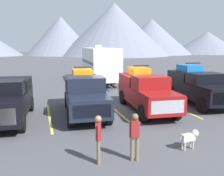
# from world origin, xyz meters

# --- Properties ---
(ground_plane) EXTENTS (240.00, 240.00, 0.00)m
(ground_plane) POSITION_xyz_m (0.00, 0.00, 0.00)
(ground_plane) COLOR #47474C
(pickup_truck_a) EXTENTS (2.44, 5.48, 2.13)m
(pickup_truck_a) POSITION_xyz_m (-5.80, -0.90, 1.12)
(pickup_truck_a) COLOR black
(pickup_truck_a) RESTS_ON ground
(pickup_truck_b) EXTENTS (2.47, 5.90, 2.54)m
(pickup_truck_b) POSITION_xyz_m (-1.84, -0.70, 1.19)
(pickup_truck_b) COLOR black
(pickup_truck_b) RESTS_ON ground
(pickup_truck_c) EXTENTS (2.42, 5.86, 2.57)m
(pickup_truck_c) POSITION_xyz_m (1.68, -0.98, 1.18)
(pickup_truck_c) COLOR maroon
(pickup_truck_c) RESTS_ON ground
(pickup_truck_d) EXTENTS (2.55, 5.53, 2.61)m
(pickup_truck_d) POSITION_xyz_m (5.63, -0.47, 1.19)
(pickup_truck_d) COLOR black
(pickup_truck_d) RESTS_ON ground
(lot_stripe_b) EXTENTS (0.12, 5.50, 0.01)m
(lot_stripe_b) POSITION_xyz_m (-3.78, -0.85, 0.00)
(lot_stripe_b) COLOR gold
(lot_stripe_b) RESTS_ON ground
(lot_stripe_c) EXTENTS (0.12, 5.50, 0.01)m
(lot_stripe_c) POSITION_xyz_m (0.00, -0.85, 0.00)
(lot_stripe_c) COLOR gold
(lot_stripe_c) RESTS_ON ground
(lot_stripe_d) EXTENTS (0.12, 5.50, 0.01)m
(lot_stripe_d) POSITION_xyz_m (3.78, -0.85, 0.00)
(lot_stripe_d) COLOR gold
(lot_stripe_d) RESTS_ON ground
(camper_trailer_a) EXTENTS (2.87, 8.44, 3.76)m
(camper_trailer_a) POSITION_xyz_m (1.59, 9.63, 1.98)
(camper_trailer_a) COLOR white
(camper_trailer_a) RESTS_ON ground
(person_a) EXTENTS (0.23, 0.35, 1.60)m
(person_a) POSITION_xyz_m (-2.48, -6.67, 0.92)
(person_a) COLOR #726047
(person_a) RESTS_ON ground
(person_b) EXTENTS (0.35, 0.25, 1.62)m
(person_b) POSITION_xyz_m (-1.30, -6.83, 0.93)
(person_b) COLOR #726047
(person_b) RESTS_ON ground
(dog) EXTENTS (0.83, 0.32, 0.71)m
(dog) POSITION_xyz_m (1.03, -6.54, 0.48)
(dog) COLOR beige
(dog) RESTS_ON ground
(mountain_ridge) EXTENTS (148.80, 41.98, 17.73)m
(mountain_ridge) POSITION_xyz_m (0.94, 73.07, 6.83)
(mountain_ridge) COLOR slate
(mountain_ridge) RESTS_ON ground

